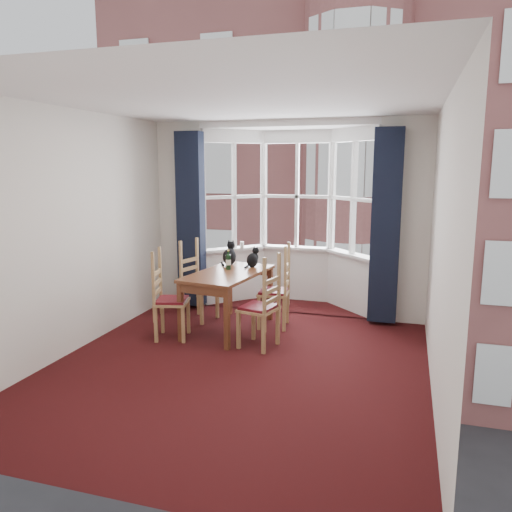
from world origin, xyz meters
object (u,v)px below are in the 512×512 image
at_px(cat_left, 230,255).
at_px(wine_bottle, 228,261).
at_px(candle_tall, 242,245).
at_px(chair_right_far, 280,293).
at_px(chair_left_far, 195,286).
at_px(cat_right, 253,259).
at_px(dining_table, 228,280).
at_px(chair_left_near, 165,302).
at_px(chair_right_near, 265,310).

height_order(cat_left, wine_bottle, cat_left).
bearing_deg(candle_tall, chair_right_far, -49.95).
xyz_separation_m(chair_left_far, cat_right, (0.84, 0.08, 0.43)).
bearing_deg(cat_right, dining_table, -116.42).
relative_size(cat_right, wine_bottle, 1.10).
relative_size(dining_table, wine_bottle, 5.58).
bearing_deg(dining_table, chair_left_far, 151.70).
xyz_separation_m(chair_right_far, cat_right, (-0.41, 0.09, 0.43)).
distance_m(dining_table, wine_bottle, 0.27).
bearing_deg(cat_left, chair_left_near, -117.08).
bearing_deg(chair_right_far, chair_right_near, -88.38).
distance_m(chair_right_near, candle_tall, 2.16).
relative_size(chair_right_far, wine_bottle, 3.46).
xyz_separation_m(chair_right_near, candle_tall, (-0.92, 1.90, 0.45)).
bearing_deg(dining_table, chair_right_far, 27.91).
height_order(chair_right_near, cat_right, cat_right).
distance_m(dining_table, candle_tall, 1.44).
height_order(dining_table, wine_bottle, wine_bottle).
height_order(chair_left_far, chair_right_far, same).
relative_size(chair_left_near, cat_right, 3.16).
bearing_deg(chair_right_far, chair_left_near, -146.57).
height_order(chair_left_far, cat_left, cat_left).
distance_m(chair_right_far, cat_left, 0.91).
bearing_deg(chair_right_far, cat_left, 168.91).
bearing_deg(wine_bottle, cat_left, 106.86).
bearing_deg(wine_bottle, chair_left_near, -132.25).
relative_size(dining_table, chair_right_far, 1.61).
bearing_deg(cat_left, candle_tall, 97.73).
relative_size(chair_right_near, wine_bottle, 3.46).
xyz_separation_m(chair_left_far, chair_right_far, (1.25, -0.01, 0.00)).
bearing_deg(chair_right_far, wine_bottle, -165.37).
height_order(chair_left_near, chair_right_near, same).
xyz_separation_m(chair_left_far, chair_right_near, (1.28, -0.84, 0.00)).
bearing_deg(chair_right_near, chair_left_near, -179.07).
bearing_deg(wine_bottle, cat_right, 45.55).
height_order(chair_right_far, cat_left, cat_left).
distance_m(dining_table, chair_right_near, 0.84).
bearing_deg(chair_left_far, dining_table, -28.30).
bearing_deg(chair_left_near, dining_table, 38.06).
height_order(chair_left_far, cat_right, cat_right).
bearing_deg(chair_left_near, cat_left, 62.92).
bearing_deg(chair_right_near, chair_right_far, 91.62).
distance_m(chair_left_near, cat_right, 1.35).
height_order(dining_table, chair_right_far, chair_right_far).
xyz_separation_m(chair_right_far, candle_tall, (-0.90, 1.07, 0.45)).
bearing_deg(cat_right, wine_bottle, -134.45).
bearing_deg(chair_left_near, wine_bottle, 47.75).
distance_m(dining_table, chair_left_far, 0.75).
height_order(chair_left_near, cat_right, cat_right).
xyz_separation_m(cat_right, candle_tall, (-0.48, 0.98, 0.02)).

